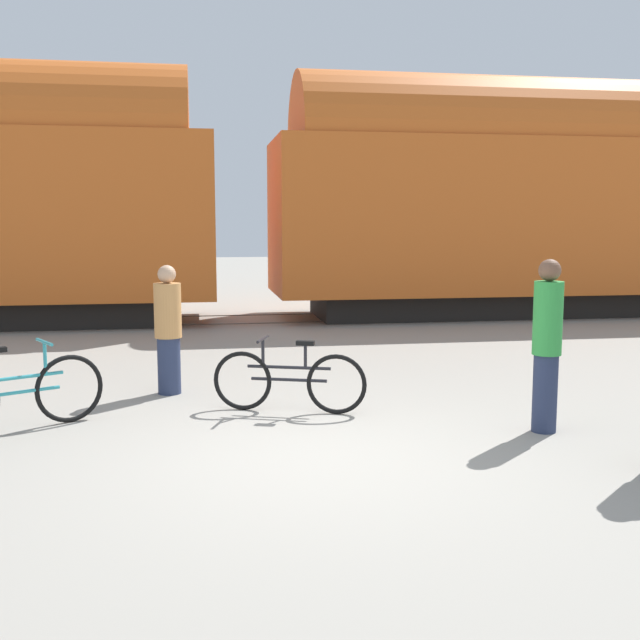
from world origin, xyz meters
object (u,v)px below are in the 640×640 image
bicycle_black (289,381)px  person_in_green (547,344)px  bicycle_teal (18,394)px  person_in_tan (168,330)px  freight_train (244,190)px

bicycle_black → person_in_green: bearing=-26.1°
bicycle_teal → bicycle_black: bicycle_teal is taller
bicycle_black → person_in_tan: (-1.34, 1.15, 0.44)m
bicycle_teal → person_in_green: person_in_green is taller
person_in_tan → person_in_green: 4.45m
bicycle_teal → person_in_green: 5.33m
bicycle_teal → person_in_tan: person_in_tan is taller
bicycle_black → bicycle_teal: bearing=-173.8°
person_in_tan → person_in_green: size_ratio=0.91×
bicycle_black → person_in_tan: 1.82m
freight_train → person_in_tan: 7.42m
freight_train → person_in_tan: freight_train is taller
bicycle_teal → person_in_tan: 2.09m
person_in_green → bicycle_teal: bearing=140.0°
person_in_tan → person_in_green: bearing=151.5°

